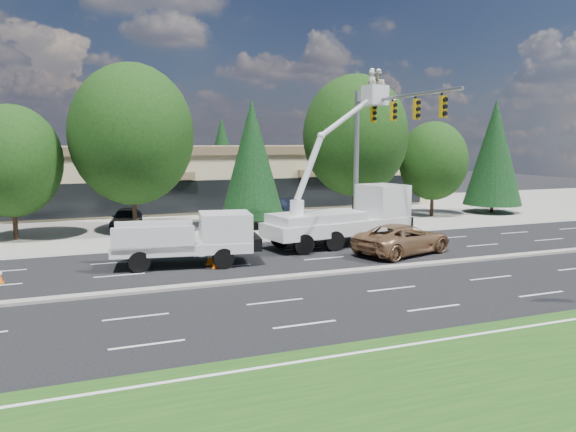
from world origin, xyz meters
name	(u,v)px	position (x,y,z in m)	size (l,w,h in m)	color
ground	(249,282)	(0.00, 0.00, 0.00)	(140.00, 140.00, 0.00)	black
concrete_apron	(169,221)	(0.00, 20.00, 0.01)	(140.00, 22.00, 0.01)	gray
grass_verge	(437,425)	(0.00, -13.00, 0.01)	(140.00, 10.00, 0.01)	#194513
road_median	(249,281)	(0.00, 0.00, 0.06)	(120.00, 0.55, 0.12)	gray
strip_mall	(149,176)	(0.00, 29.97, 2.83)	(50.40, 15.40, 5.50)	tan
tree_front_c	(11,161)	(-10.00, 15.00, 4.75)	(5.85, 5.85, 8.11)	#332114
tree_front_d	(132,134)	(-3.00, 15.00, 6.34)	(7.80, 7.80, 10.83)	#332114
tree_front_e	(252,159)	(5.00, 15.00, 4.71)	(4.46, 4.46, 8.78)	#332114
tree_front_f	(355,136)	(13.00, 15.00, 6.33)	(7.79, 7.79, 10.81)	#332114
tree_front_g	(433,161)	(20.00, 15.00, 4.38)	(5.39, 5.39, 7.49)	#332114
tree_front_h	(494,153)	(26.00, 15.00, 5.00)	(4.73, 4.73, 9.32)	#332114
tree_back_b	(95,140)	(-4.00, 42.00, 6.07)	(5.74, 5.74, 11.31)	#332114
tree_back_c	(222,152)	(10.00, 42.00, 4.67)	(4.42, 4.42, 8.70)	#332114
tree_back_d	(316,144)	(22.00, 42.00, 5.61)	(5.30, 5.30, 10.45)	#332114
signal_mast	(375,139)	(10.03, 7.04, 6.06)	(2.76, 10.16, 9.00)	gray
utility_pickup	(192,244)	(-1.52, 4.12, 1.03)	(6.81, 3.40, 2.50)	silver
bucket_truck	(349,207)	(8.06, 6.34, 2.15)	(9.12, 4.12, 10.04)	silver
traffic_cone_b	(216,261)	(-0.66, 3.11, 0.34)	(0.40, 0.40, 0.70)	#FF6808
traffic_cone_c	(210,258)	(-0.74, 3.90, 0.34)	(0.40, 0.40, 0.70)	#FF6808
traffic_cone_d	(375,247)	(8.04, 3.31, 0.34)	(0.40, 0.40, 0.70)	#FF6808
minivan	(403,239)	(9.39, 2.80, 0.80)	(2.64, 5.73, 1.59)	#A97B51
parked_car_west	(126,218)	(-3.35, 17.07, 0.73)	(1.72, 4.28, 1.46)	black
parked_car_east	(285,208)	(8.96, 18.97, 0.71)	(1.50, 4.29, 1.41)	black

